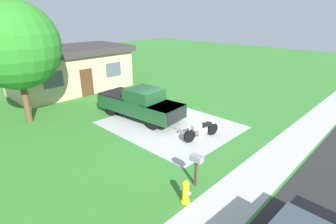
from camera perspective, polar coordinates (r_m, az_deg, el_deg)
name	(u,v)px	position (r m, az deg, el deg)	size (l,w,h in m)	color
ground_plane	(170,125)	(15.23, 0.47, -2.79)	(80.00, 80.00, 0.00)	#357C2E
driveway_pad	(170,125)	(15.23, 0.47, -2.78)	(5.88, 7.14, 0.01)	#AFAFAF
sidewalk_strip	(271,163)	(12.37, 21.49, -10.25)	(36.00, 1.80, 0.01)	#B8B8B3
motorcycle	(201,130)	(13.54, 7.18, -3.88)	(2.19, 0.81, 1.09)	black
pickup_truck	(139,103)	(16.09, -6.28, 2.02)	(2.52, 5.78, 1.90)	black
fire_hydrant	(186,192)	(9.26, 3.83, -16.85)	(0.32, 0.40, 0.87)	yellow
mailbox	(196,162)	(9.77, 6.17, -10.82)	(0.26, 0.48, 1.26)	#4C3823
shade_tree	(15,45)	(16.79, -30.27, 12.36)	(4.80, 4.80, 6.84)	brown
neighbor_house	(70,68)	(23.34, -20.49, 8.83)	(9.60, 5.60, 3.50)	tan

